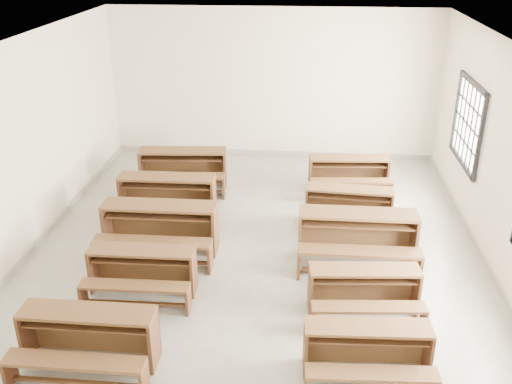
# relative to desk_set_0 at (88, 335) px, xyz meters

# --- Properties ---
(room) EXTENTS (8.50, 8.50, 3.20)m
(room) POSITION_rel_desk_set_0_xyz_m (1.76, 2.75, 1.74)
(room) COLOR gray
(room) RESTS_ON ground
(desk_set_0) EXTENTS (1.54, 0.81, 0.69)m
(desk_set_0) POSITION_rel_desk_set_0_xyz_m (0.00, 0.00, 0.00)
(desk_set_0) COLOR brown
(desk_set_0) RESTS_ON ground
(desk_set_1) EXTENTS (1.46, 0.77, 0.65)m
(desk_set_1) POSITION_rel_desk_set_0_xyz_m (0.22, 1.46, -0.02)
(desk_set_1) COLOR brown
(desk_set_1) RESTS_ON ground
(desk_set_2) EXTENTS (1.75, 0.91, 0.79)m
(desk_set_2) POSITION_rel_desk_set_0_xyz_m (0.20, 2.58, 0.05)
(desk_set_2) COLOR brown
(desk_set_2) RESTS_ON ground
(desk_set_3) EXTENTS (1.67, 0.89, 0.75)m
(desk_set_3) POSITION_rel_desk_set_0_xyz_m (0.03, 3.78, 0.03)
(desk_set_3) COLOR brown
(desk_set_3) RESTS_ON ground
(desk_set_4) EXTENTS (1.73, 0.99, 0.75)m
(desk_set_4) POSITION_rel_desk_set_0_xyz_m (0.04, 5.07, 0.04)
(desk_set_4) COLOR brown
(desk_set_4) RESTS_ON ground
(desk_set_5) EXTENTS (1.43, 0.78, 0.63)m
(desk_set_5) POSITION_rel_desk_set_0_xyz_m (3.14, 0.09, -0.04)
(desk_set_5) COLOR brown
(desk_set_5) RESTS_ON ground
(desk_set_6) EXTENTS (1.47, 0.84, 0.64)m
(desk_set_6) POSITION_rel_desk_set_0_xyz_m (3.20, 1.26, -0.03)
(desk_set_6) COLOR brown
(desk_set_6) RESTS_ON ground
(desk_set_7) EXTENTS (1.76, 0.91, 0.79)m
(desk_set_7) POSITION_rel_desk_set_0_xyz_m (3.21, 2.56, 0.06)
(desk_set_7) COLOR brown
(desk_set_7) RESTS_ON ground
(desk_set_8) EXTENTS (1.50, 0.86, 0.65)m
(desk_set_8) POSITION_rel_desk_set_0_xyz_m (3.15, 3.75, -0.02)
(desk_set_8) COLOR brown
(desk_set_8) RESTS_ON ground
(desk_set_9) EXTENTS (1.55, 0.88, 0.68)m
(desk_set_9) POSITION_rel_desk_set_0_xyz_m (3.24, 5.16, -0.01)
(desk_set_9) COLOR brown
(desk_set_9) RESTS_ON ground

